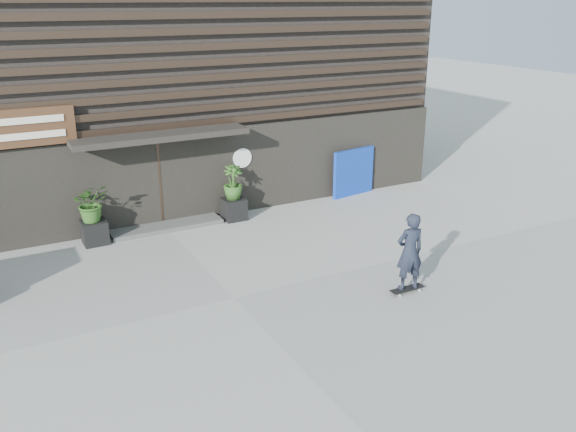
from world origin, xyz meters
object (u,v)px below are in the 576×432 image
planter_pot_left (95,232)px  blue_tarp (353,172)px  skateboarder (410,252)px  planter_pot_right (234,209)px

planter_pot_left → blue_tarp: (7.99, 0.30, 0.43)m
blue_tarp → skateboarder: 6.76m
blue_tarp → planter_pot_left: bearing=172.7°
planter_pot_left → planter_pot_right: size_ratio=1.00×
planter_pot_right → blue_tarp: 4.22m
blue_tarp → planter_pot_right: bearing=174.7°
planter_pot_left → planter_pot_right: 3.80m
planter_pot_right → skateboarder: size_ratio=0.34×
skateboarder → planter_pot_right: bearing=103.7°
planter_pot_right → skateboarder: 6.07m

